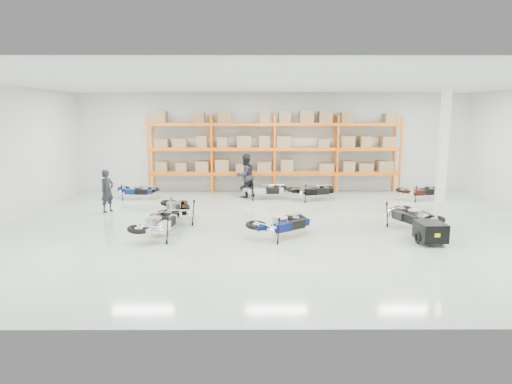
{
  "coord_description": "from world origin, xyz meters",
  "views": [
    {
      "loc": [
        -0.91,
        -14.22,
        3.64
      ],
      "look_at": [
        -0.85,
        0.27,
        1.1
      ],
      "focal_mm": 32.0,
      "sensor_mm": 36.0,
      "label": 1
    }
  ],
  "objects_px": {
    "moto_black_far_left": "(176,205)",
    "moto_back_b": "(264,187)",
    "person_back": "(245,176)",
    "moto_blue_centre": "(281,220)",
    "moto_back_a": "(136,188)",
    "trailer": "(430,231)",
    "moto_touring_right": "(411,212)",
    "moto_back_c": "(312,188)",
    "moto_silver_left": "(157,220)",
    "moto_back_d": "(420,188)",
    "person_left": "(107,191)"
  },
  "relations": [
    {
      "from": "moto_silver_left",
      "to": "moto_back_c",
      "type": "bearing_deg",
      "value": -121.8
    },
    {
      "from": "moto_black_far_left",
      "to": "moto_touring_right",
      "type": "bearing_deg",
      "value": 164.12
    },
    {
      "from": "moto_back_d",
      "to": "person_left",
      "type": "xyz_separation_m",
      "value": [
        -12.34,
        -2.2,
        0.28
      ]
    },
    {
      "from": "moto_blue_centre",
      "to": "person_back",
      "type": "relative_size",
      "value": 0.96
    },
    {
      "from": "moto_silver_left",
      "to": "person_left",
      "type": "height_order",
      "value": "person_left"
    },
    {
      "from": "moto_silver_left",
      "to": "moto_black_far_left",
      "type": "distance_m",
      "value": 2.0
    },
    {
      "from": "moto_blue_centre",
      "to": "person_back",
      "type": "bearing_deg",
      "value": -25.08
    },
    {
      "from": "moto_touring_right",
      "to": "moto_black_far_left",
      "type": "bearing_deg",
      "value": 155.07
    },
    {
      "from": "trailer",
      "to": "moto_back_b",
      "type": "height_order",
      "value": "moto_back_b"
    },
    {
      "from": "moto_touring_right",
      "to": "moto_back_a",
      "type": "xyz_separation_m",
      "value": [
        -9.9,
        5.1,
        -0.09
      ]
    },
    {
      "from": "trailer",
      "to": "moto_back_c",
      "type": "xyz_separation_m",
      "value": [
        -2.49,
        6.43,
        0.18
      ]
    },
    {
      "from": "moto_touring_right",
      "to": "trailer",
      "type": "distance_m",
      "value": 1.61
    },
    {
      "from": "moto_black_far_left",
      "to": "moto_back_d",
      "type": "bearing_deg",
      "value": -166.37
    },
    {
      "from": "person_back",
      "to": "moto_back_c",
      "type": "bearing_deg",
      "value": 124.94
    },
    {
      "from": "moto_back_a",
      "to": "person_back",
      "type": "distance_m",
      "value": 4.65
    },
    {
      "from": "moto_blue_centre",
      "to": "moto_back_b",
      "type": "xyz_separation_m",
      "value": [
        -0.38,
        6.11,
        -0.02
      ]
    },
    {
      "from": "moto_back_b",
      "to": "moto_silver_left",
      "type": "bearing_deg",
      "value": 150.18
    },
    {
      "from": "trailer",
      "to": "moto_back_b",
      "type": "relative_size",
      "value": 0.85
    },
    {
      "from": "moto_black_far_left",
      "to": "moto_back_b",
      "type": "xyz_separation_m",
      "value": [
        3.0,
        4.15,
        -0.07
      ]
    },
    {
      "from": "moto_black_far_left",
      "to": "moto_back_b",
      "type": "bearing_deg",
      "value": -134.32
    },
    {
      "from": "person_back",
      "to": "trailer",
      "type": "bearing_deg",
      "value": 86.05
    },
    {
      "from": "moto_black_far_left",
      "to": "moto_back_b",
      "type": "height_order",
      "value": "moto_black_far_left"
    },
    {
      "from": "moto_silver_left",
      "to": "person_back",
      "type": "xyz_separation_m",
      "value": [
        2.45,
        6.57,
        0.38
      ]
    },
    {
      "from": "moto_blue_centre",
      "to": "trailer",
      "type": "bearing_deg",
      "value": -133.79
    },
    {
      "from": "moto_back_a",
      "to": "moto_back_c",
      "type": "height_order",
      "value": "moto_back_c"
    },
    {
      "from": "person_back",
      "to": "moto_back_d",
      "type": "bearing_deg",
      "value": 133.93
    },
    {
      "from": "trailer",
      "to": "person_back",
      "type": "height_order",
      "value": "person_back"
    },
    {
      "from": "moto_touring_right",
      "to": "moto_back_a",
      "type": "height_order",
      "value": "moto_touring_right"
    },
    {
      "from": "person_back",
      "to": "moto_blue_centre",
      "type": "bearing_deg",
      "value": 59.73
    },
    {
      "from": "moto_back_a",
      "to": "moto_back_d",
      "type": "distance_m",
      "value": 11.91
    },
    {
      "from": "moto_silver_left",
      "to": "moto_back_b",
      "type": "distance_m",
      "value": 6.95
    },
    {
      "from": "trailer",
      "to": "moto_silver_left",
      "type": "bearing_deg",
      "value": 172.76
    },
    {
      "from": "trailer",
      "to": "person_back",
      "type": "xyz_separation_m",
      "value": [
        -5.3,
        7.16,
        0.58
      ]
    },
    {
      "from": "moto_touring_right",
      "to": "person_back",
      "type": "bearing_deg",
      "value": 116.11
    },
    {
      "from": "moto_black_far_left",
      "to": "moto_back_a",
      "type": "height_order",
      "value": "moto_black_far_left"
    },
    {
      "from": "moto_blue_centre",
      "to": "moto_back_a",
      "type": "xyz_separation_m",
      "value": [
        -5.78,
        6.08,
        -0.06
      ]
    },
    {
      "from": "moto_touring_right",
      "to": "person_left",
      "type": "bearing_deg",
      "value": 148.16
    },
    {
      "from": "moto_blue_centre",
      "to": "moto_black_far_left",
      "type": "bearing_deg",
      "value": 24.71
    },
    {
      "from": "moto_touring_right",
      "to": "person_back",
      "type": "xyz_separation_m",
      "value": [
        -5.3,
        5.56,
        0.37
      ]
    },
    {
      "from": "moto_black_far_left",
      "to": "person_left",
      "type": "distance_m",
      "value": 3.28
    },
    {
      "from": "moto_touring_right",
      "to": "moto_back_d",
      "type": "relative_size",
      "value": 1.15
    },
    {
      "from": "trailer",
      "to": "moto_back_d",
      "type": "xyz_separation_m",
      "value": [
        2.01,
        6.44,
        0.14
      ]
    },
    {
      "from": "moto_silver_left",
      "to": "moto_back_c",
      "type": "distance_m",
      "value": 7.85
    },
    {
      "from": "moto_silver_left",
      "to": "moto_back_d",
      "type": "height_order",
      "value": "moto_silver_left"
    },
    {
      "from": "moto_black_far_left",
      "to": "moto_back_d",
      "type": "xyz_separation_m",
      "value": [
        9.52,
        3.86,
        -0.1
      ]
    },
    {
      "from": "moto_back_a",
      "to": "moto_black_far_left",
      "type": "bearing_deg",
      "value": -141.04
    },
    {
      "from": "moto_back_c",
      "to": "moto_silver_left",
      "type": "bearing_deg",
      "value": 122.78
    },
    {
      "from": "person_left",
      "to": "trailer",
      "type": "bearing_deg",
      "value": -81.79
    },
    {
      "from": "moto_blue_centre",
      "to": "moto_back_a",
      "type": "distance_m",
      "value": 8.38
    },
    {
      "from": "moto_touring_right",
      "to": "moto_back_d",
      "type": "height_order",
      "value": "moto_touring_right"
    }
  ]
}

